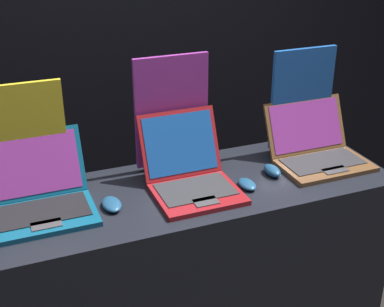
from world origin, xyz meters
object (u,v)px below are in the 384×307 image
Objects in this scene: mouse_front at (112,204)px; laptop_middle at (190,174)px; laptop_back at (317,149)px; promo_stand_back at (301,102)px; mouse_middle at (247,184)px; mouse_back at (272,171)px; laptop_front at (40,196)px; promo_stand_middle at (172,116)px; promo_stand_front at (29,142)px.

mouse_front is 0.30× the size of laptop_middle.
laptop_back is (0.95, 0.06, 0.04)m from mouse_front.
mouse_middle is at bearing -146.90° from promo_stand_back.
promo_stand_back is at bearing 33.10° from mouse_middle.
laptop_front is at bearing 175.69° from mouse_back.
laptop_front is 0.95m from mouse_back.
laptop_front is 0.59m from laptop_middle.
mouse_middle is at bearing -158.06° from mouse_back.
promo_stand_middle reaches higher than mouse_front.
promo_stand_back reaches higher than laptop_middle.
laptop_back is at bearing -90.00° from promo_stand_back.
promo_stand_front is 4.22× the size of mouse_back.
laptop_front is 3.53× the size of mouse_back.
promo_stand_back is (0.25, 0.20, 0.21)m from mouse_back.
laptop_middle is 0.79× the size of promo_stand_middle.
laptop_middle is (0.33, 0.03, 0.05)m from mouse_front.
laptop_middle is 0.37m from mouse_back.
laptop_back is (0.61, 0.02, -0.01)m from laptop_middle.
mouse_back is (0.37, -0.23, -0.22)m from promo_stand_middle.
laptop_middle is 0.61m from laptop_back.
laptop_middle is 0.24m from mouse_middle.
promo_stand_middle is at bearing 147.52° from mouse_back.
mouse_back is (0.95, -0.22, -0.20)m from promo_stand_front.
laptop_back reaches higher than mouse_front.
promo_stand_back is at bearing 12.64° from mouse_front.
promo_stand_back is (0.40, 0.26, 0.21)m from mouse_middle.
promo_stand_front is 1.15× the size of laptop_middle.
promo_stand_middle reaches higher than mouse_back.
promo_stand_front reaches higher than mouse_middle.
mouse_front is 0.25× the size of promo_stand_back.
mouse_middle is (0.55, -0.05, -0.00)m from mouse_front.
laptop_middle is 3.67× the size of mouse_back.
mouse_front is 0.26× the size of promo_stand_front.
promo_stand_middle is at bearing 36.32° from mouse_front.
promo_stand_back is (0.00, 0.16, 0.17)m from laptop_back.
laptop_back reaches higher than mouse_middle.
laptop_back is (0.61, -0.19, -0.18)m from promo_stand_middle.
mouse_front is at bearing -18.74° from laptop_front.
laptop_back is at bearing -1.41° from laptop_front.
laptop_front is 0.97× the size of laptop_back.
promo_stand_back is (0.61, -0.03, -0.01)m from promo_stand_middle.
mouse_back is at bearing -32.48° from promo_stand_middle.
laptop_middle is 0.83× the size of promo_stand_back.
mouse_front is 0.70m from mouse_back.
mouse_front is at bearing -167.36° from promo_stand_back.
promo_stand_front reaches higher than mouse_back.
promo_stand_middle is 1.04× the size of promo_stand_back.
promo_stand_middle is at bearing 15.38° from laptop_front.
laptop_front is 1.22m from promo_stand_back.
mouse_front is 0.30× the size of laptop_back.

